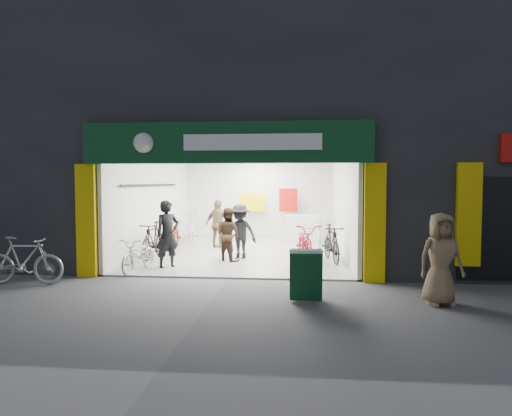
# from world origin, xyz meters

# --- Properties ---
(ground) EXTENTS (60.00, 60.00, 0.00)m
(ground) POSITION_xyz_m (0.00, 0.00, 0.00)
(ground) COLOR #56565B
(ground) RESTS_ON ground
(building) EXTENTS (17.00, 10.27, 8.00)m
(building) POSITION_xyz_m (0.91, 4.99, 4.31)
(building) COLOR #232326
(building) RESTS_ON ground
(bike_left_front) EXTENTS (0.75, 1.65, 0.84)m
(bike_left_front) POSITION_xyz_m (-2.25, 0.60, 0.42)
(bike_left_front) COLOR #A9AAAE
(bike_left_front) RESTS_ON ground
(bike_left_midfront) EXTENTS (0.54, 1.78, 1.06)m
(bike_left_midfront) POSITION_xyz_m (-2.50, 2.43, 0.53)
(bike_left_midfront) COLOR black
(bike_left_midfront) RESTS_ON ground
(bike_left_midback) EXTENTS (0.80, 1.93, 0.99)m
(bike_left_midback) POSITION_xyz_m (-2.50, 4.45, 0.50)
(bike_left_midback) COLOR maroon
(bike_left_midback) RESTS_ON ground
(bike_left_back) EXTENTS (0.88, 2.02, 1.17)m
(bike_left_back) POSITION_xyz_m (-2.26, 6.14, 0.59)
(bike_left_back) COLOR #BAB9BE
(bike_left_back) RESTS_ON ground
(bike_right_front) EXTENTS (0.75, 1.79, 1.04)m
(bike_right_front) POSITION_xyz_m (2.50, 2.34, 0.52)
(bike_right_front) COLOR black
(bike_right_front) RESTS_ON ground
(bike_right_mid) EXTENTS (0.98, 2.06, 1.04)m
(bike_right_mid) POSITION_xyz_m (1.80, 2.49, 0.52)
(bike_right_mid) COLOR maroon
(bike_right_mid) RESTS_ON ground
(bike_right_back) EXTENTS (0.59, 1.60, 0.94)m
(bike_right_back) POSITION_xyz_m (2.32, 5.36, 0.47)
(bike_right_back) COLOR #B9BABF
(bike_right_back) RESTS_ON ground
(parked_bike) EXTENTS (1.74, 0.61, 1.03)m
(parked_bike) POSITION_xyz_m (-4.22, -0.95, 0.51)
(parked_bike) COLOR #A5A5AA
(parked_bike) RESTS_ON ground
(customer_a) EXTENTS (0.74, 0.74, 1.73)m
(customer_a) POSITION_xyz_m (-1.68, 1.08, 0.87)
(customer_a) COLOR black
(customer_a) RESTS_ON ground
(customer_b) EXTENTS (0.91, 0.87, 1.49)m
(customer_b) POSITION_xyz_m (-0.32, 2.23, 0.74)
(customer_b) COLOR #3B291B
(customer_b) RESTS_ON ground
(customer_c) EXTENTS (1.15, 0.88, 1.57)m
(customer_c) POSITION_xyz_m (-0.04, 2.60, 0.79)
(customer_c) COLOR black
(customer_c) RESTS_ON ground
(customer_d) EXTENTS (1.03, 0.74, 1.62)m
(customer_d) POSITION_xyz_m (-1.01, 4.57, 0.81)
(customer_d) COLOR olive
(customer_d) RESTS_ON ground
(pedestrian_near) EXTENTS (0.88, 0.66, 1.65)m
(pedestrian_near) POSITION_xyz_m (4.12, -1.80, 0.82)
(pedestrian_near) COLOR #826A4B
(pedestrian_near) RESTS_ON ground
(sandwich_board) EXTENTS (0.62, 0.61, 0.91)m
(sandwich_board) POSITION_xyz_m (1.75, -1.74, 0.50)
(sandwich_board) COLOR #114425
(sandwich_board) RESTS_ON ground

